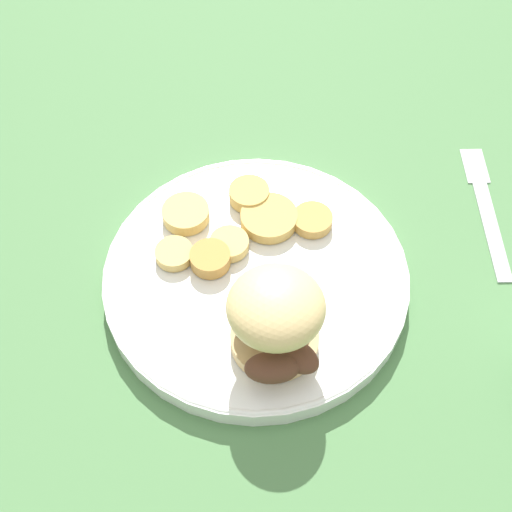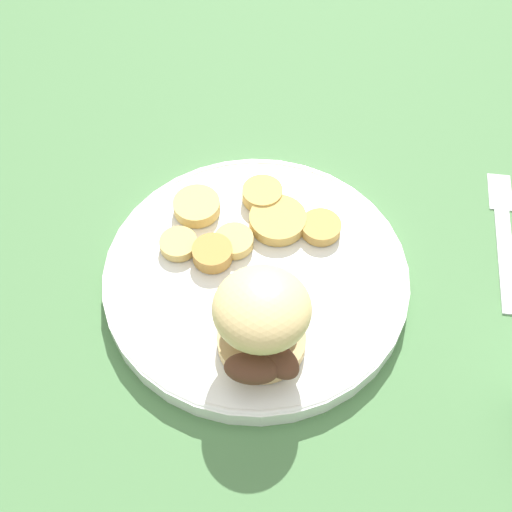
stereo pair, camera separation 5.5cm
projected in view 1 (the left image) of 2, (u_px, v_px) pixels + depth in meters
ground_plane at (256, 284)px, 0.68m from camera, size 4.00×4.00×0.00m
dinner_plate at (256, 277)px, 0.67m from camera, size 0.29×0.29×0.02m
sandwich at (276, 319)px, 0.58m from camera, size 0.09×0.10×0.08m
potato_round_0 at (186, 214)px, 0.70m from camera, size 0.05×0.05×0.01m
potato_round_1 at (249, 194)px, 0.71m from camera, size 0.04×0.04×0.01m
potato_round_2 at (229, 244)px, 0.68m from camera, size 0.04×0.04×0.01m
potato_round_3 at (312, 220)px, 0.69m from camera, size 0.04×0.04×0.01m
potato_round_4 at (270, 218)px, 0.69m from camera, size 0.06×0.06×0.01m
potato_round_5 at (211, 257)px, 0.67m from camera, size 0.04×0.04×0.01m
potato_round_6 at (174, 253)px, 0.67m from camera, size 0.04×0.04×0.01m
fork at (486, 208)px, 0.73m from camera, size 0.06×0.17×0.00m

